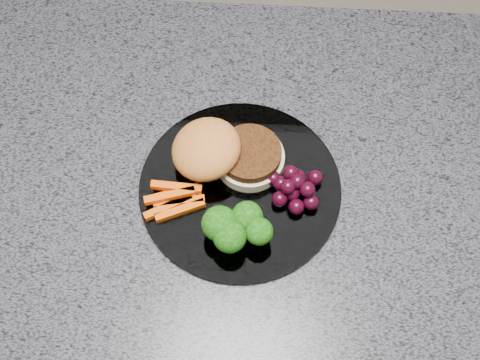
# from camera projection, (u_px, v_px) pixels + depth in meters

# --- Properties ---
(island_cabinet) EXTENTS (1.20, 0.60, 0.86)m
(island_cabinet) POSITION_uv_depth(u_px,v_px,m) (240.00, 293.00, 1.28)
(island_cabinet) COLOR #4F331B
(island_cabinet) RESTS_ON ground
(countertop) EXTENTS (1.20, 0.60, 0.04)m
(countertop) POSITION_uv_depth(u_px,v_px,m) (240.00, 186.00, 0.89)
(countertop) COLOR #484751
(countertop) RESTS_ON island_cabinet
(plate) EXTENTS (0.26, 0.26, 0.01)m
(plate) POSITION_uv_depth(u_px,v_px,m) (240.00, 188.00, 0.86)
(plate) COLOR white
(plate) RESTS_ON countertop
(burger) EXTENTS (0.16, 0.10, 0.05)m
(burger) POSITION_uv_depth(u_px,v_px,m) (222.00, 154.00, 0.85)
(burger) COLOR beige
(burger) RESTS_ON plate
(carrot_sticks) EXTENTS (0.08, 0.06, 0.02)m
(carrot_sticks) POSITION_uv_depth(u_px,v_px,m) (175.00, 199.00, 0.84)
(carrot_sticks) COLOR #D94A03
(carrot_sticks) RESTS_ON plate
(broccoli) EXTENTS (0.09, 0.07, 0.05)m
(broccoli) POSITION_uv_depth(u_px,v_px,m) (235.00, 227.00, 0.80)
(broccoli) COLOR olive
(broccoli) RESTS_ON plate
(grape_bunch) EXTENTS (0.07, 0.06, 0.04)m
(grape_bunch) POSITION_uv_depth(u_px,v_px,m) (295.00, 187.00, 0.84)
(grape_bunch) COLOR black
(grape_bunch) RESTS_ON plate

